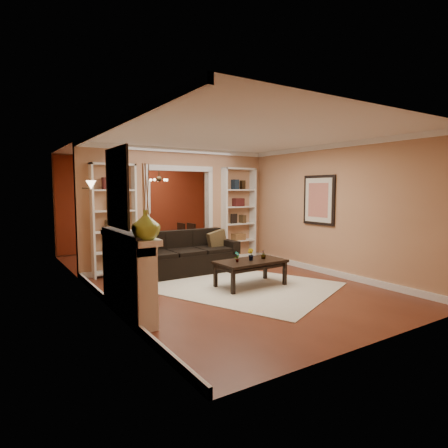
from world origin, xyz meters
TOP-DOWN VIEW (x-y plane):
  - floor at (0.00, 0.00)m, footprint 8.00×8.00m
  - ceiling at (0.00, 0.00)m, footprint 8.00×8.00m
  - wall_back at (0.00, 4.00)m, footprint 8.00×0.00m
  - wall_front at (0.00, -4.00)m, footprint 8.00×0.00m
  - wall_left at (-2.25, 0.00)m, footprint 0.00×8.00m
  - wall_right at (2.25, 0.00)m, footprint 0.00×8.00m
  - partition_wall at (0.00, 1.20)m, footprint 4.50×0.15m
  - red_back_panel at (0.00, 3.97)m, footprint 4.44×0.04m
  - dining_window at (0.00, 3.93)m, footprint 0.78×0.03m
  - area_rug at (0.08, -0.91)m, footprint 3.75×4.26m
  - sofa at (-0.24, 0.45)m, footprint 2.26×0.98m
  - pillow_left at (-1.04, 0.43)m, footprint 0.42×0.23m
  - pillow_right at (0.56, 0.43)m, footprint 0.44×0.17m
  - coffee_table at (0.29, -1.18)m, footprint 1.29×0.72m
  - plant_left at (-0.01, -1.18)m, footprint 0.12×0.10m
  - plant_center at (0.29, -1.18)m, footprint 0.11×0.13m
  - plant_right at (0.59, -1.18)m, footprint 0.14×0.14m
  - bookshelf_left at (-1.55, 1.03)m, footprint 0.90×0.30m
  - bookshelf_right at (1.55, 1.03)m, footprint 0.90×0.30m
  - fireplace at (-2.09, -1.50)m, footprint 0.32×1.70m
  - vase at (-2.09, -2.20)m, footprint 0.41×0.41m
  - mirror at (-2.23, -1.50)m, footprint 0.03×0.95m
  - wall_sconce at (-2.15, 0.55)m, footprint 0.18×0.18m
  - framed_art at (2.21, -1.00)m, footprint 0.04×0.85m
  - dining_table at (0.16, 2.70)m, footprint 1.49×0.83m
  - dining_chair_nw at (-0.39, 2.40)m, footprint 0.41×0.41m
  - dining_chair_ne at (0.71, 2.40)m, footprint 0.58×0.58m
  - dining_chair_sw at (-0.39, 3.00)m, footprint 0.47×0.47m
  - dining_chair_se at (0.71, 3.00)m, footprint 0.47×0.47m
  - chandelier at (0.00, 2.70)m, footprint 0.50×0.50m

SIDE VIEW (x-z plane):
  - floor at x=0.00m, z-range 0.00..0.00m
  - area_rug at x=0.08m, z-range 0.00..0.01m
  - coffee_table at x=0.29m, z-range 0.00..0.48m
  - dining_table at x=0.16m, z-range 0.00..0.52m
  - dining_chair_nw at x=-0.39m, z-range 0.00..0.75m
  - dining_chair_se at x=0.71m, z-range 0.00..0.84m
  - dining_chair_ne at x=0.71m, z-range 0.00..0.88m
  - sofa at x=-0.24m, z-range 0.00..0.88m
  - dining_chair_sw at x=-0.39m, z-range 0.00..0.89m
  - plant_right at x=0.59m, z-range 0.48..0.66m
  - fireplace at x=-2.09m, z-range 0.00..1.16m
  - plant_left at x=-0.01m, z-range 0.48..0.68m
  - plant_center at x=0.29m, z-range 0.48..0.70m
  - pillow_left at x=-1.04m, z-range 0.43..0.83m
  - pillow_right at x=0.56m, z-range 0.43..0.86m
  - bookshelf_left at x=-1.55m, z-range 0.00..2.30m
  - bookshelf_right at x=1.55m, z-range 0.00..2.30m
  - red_back_panel at x=0.00m, z-range 0.00..2.64m
  - vase at x=-2.09m, z-range 1.16..1.53m
  - wall_back at x=0.00m, z-range -2.65..5.35m
  - wall_front at x=0.00m, z-range -2.65..5.35m
  - wall_left at x=-2.25m, z-range -2.65..5.35m
  - wall_right at x=2.25m, z-range -2.65..5.35m
  - partition_wall at x=0.00m, z-range 0.00..2.70m
  - dining_window at x=0.00m, z-range 1.06..2.04m
  - framed_art at x=2.21m, z-range 1.02..2.08m
  - mirror at x=-2.23m, z-range 1.25..2.35m
  - wall_sconce at x=-2.15m, z-range 1.72..1.94m
  - chandelier at x=0.00m, z-range 1.87..2.17m
  - ceiling at x=0.00m, z-range 2.70..2.70m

